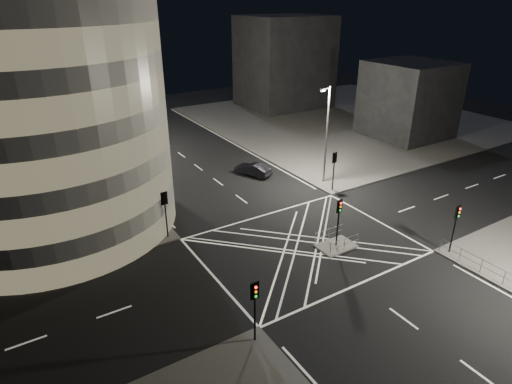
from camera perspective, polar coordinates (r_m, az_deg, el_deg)
ground at (r=34.52m, az=6.43°, el=-7.08°), size 120.00×120.00×0.00m
sidewalk_far_right at (r=71.18m, az=11.75°, el=9.54°), size 42.00×42.00×0.15m
central_island at (r=34.65m, az=10.60°, el=-7.09°), size 3.00×2.00×0.15m
building_right_far at (r=77.70m, az=3.78°, el=16.94°), size 14.00×12.00×15.00m
building_right_near at (r=63.49m, az=19.66°, el=11.55°), size 10.00×10.00×10.00m
building_far_end at (r=82.57m, az=-22.35°, el=16.66°), size 18.00×8.00×18.00m
tree_a at (r=35.51m, az=-16.07°, el=1.06°), size 4.16×4.16×6.68m
tree_b at (r=40.79m, az=-18.63°, el=4.63°), size 4.65×4.65×7.51m
tree_c at (r=46.43m, az=-20.49°, el=6.59°), size 3.80×3.80×6.92m
tree_d at (r=52.09m, az=-21.99°, el=8.36°), size 5.08×5.08×7.78m
tree_e at (r=58.01m, az=-23.08°, el=9.02°), size 4.48×4.48×6.75m
traffic_signal_fl at (r=34.65m, az=-12.04°, el=-1.86°), size 0.55×0.22×4.00m
traffic_signal_nl at (r=24.11m, az=-0.17°, el=-14.31°), size 0.55×0.22×4.00m
traffic_signal_fr at (r=43.07m, az=10.38°, el=3.66°), size 0.55×0.22×4.00m
traffic_signal_nr at (r=35.15m, az=25.12°, el=-3.40°), size 0.55×0.22×4.00m
traffic_signal_island at (r=33.27m, az=10.98°, el=-2.92°), size 0.55×0.22×4.00m
street_lamp_left_near at (r=38.08m, az=-16.06°, el=4.48°), size 1.25×0.25×10.00m
street_lamp_left_far at (r=55.00m, az=-21.62°, el=9.81°), size 1.25×0.25×10.00m
street_lamp_right_far at (r=44.18m, az=9.37°, el=7.88°), size 1.25×0.25×10.00m
railing_island_south at (r=33.78m, az=11.70°, el=-6.85°), size 2.80×0.06×1.10m
railing_island_north at (r=34.90m, az=9.70°, el=-5.57°), size 2.80×0.06×1.10m
sedan at (r=47.15m, az=-0.40°, el=3.05°), size 3.06×4.40×1.37m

